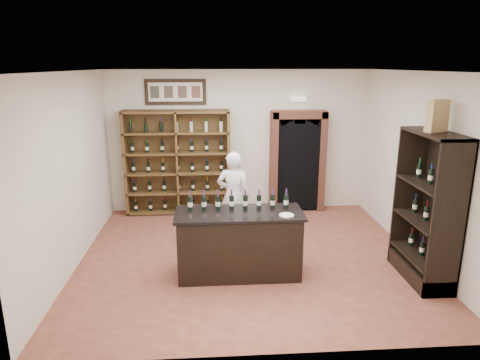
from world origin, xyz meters
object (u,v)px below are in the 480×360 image
wine_shelf (178,162)px  shopkeeper (233,196)px  tasting_counter (239,244)px  side_cabinet (427,231)px  wine_crate (437,116)px  counter_bottle_0 (190,203)px

wine_shelf → shopkeeper: wine_shelf is taller
tasting_counter → shopkeeper: (-0.01, 1.37, 0.32)m
wine_shelf → shopkeeper: size_ratio=1.35×
wine_shelf → tasting_counter: wine_shelf is taller
side_cabinet → shopkeeper: side_cabinet is taller
wine_crate → tasting_counter: bearing=153.8°
wine_crate → side_cabinet: bearing=-32.7°
side_cabinet → wine_crate: (-0.04, 0.01, 1.67)m
tasting_counter → counter_bottle_0: counter_bottle_0 is taller
wine_shelf → shopkeeper: (1.09, -1.56, -0.28)m
shopkeeper → wine_shelf: bearing=-42.4°
tasting_counter → shopkeeper: size_ratio=1.15×
counter_bottle_0 → side_cabinet: (3.44, -0.44, -0.35)m
side_cabinet → wine_crate: size_ratio=5.02×
counter_bottle_0 → side_cabinet: bearing=-7.3°
counter_bottle_0 → wine_crate: bearing=-7.3°
wine_shelf → tasting_counter: size_ratio=1.17×
tasting_counter → shopkeeper: bearing=90.4°
wine_shelf → wine_crate: wine_crate is taller
counter_bottle_0 → shopkeeper: size_ratio=0.18×
shopkeeper → wine_crate: (2.69, -1.66, 1.60)m
shopkeeper → side_cabinet: bearing=161.4°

